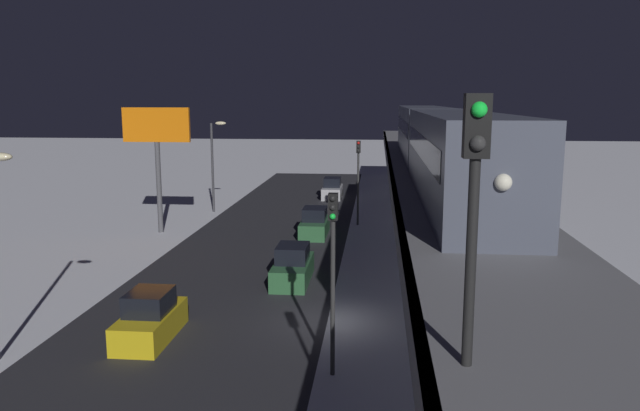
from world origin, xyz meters
The scene contains 13 objects.
ground_plane centered at (0.00, 0.00, 0.00)m, with size 240.00×240.00×0.00m, color white.
avenue_asphalt centered at (5.34, 0.00, 0.00)m, with size 11.00×105.25×0.01m, color #28282D.
elevated_railway centered at (-5.25, 0.00, 4.79)m, with size 5.00×105.25×5.55m.
subway_train centered at (-5.34, -8.88, 7.33)m, with size 2.94×36.87×3.40m.
rail_signal centered at (-3.58, 16.20, 8.27)m, with size 0.36×0.41×4.00m.
sedan_silver centered at (2.14, -33.45, 0.78)m, with size 1.91×4.39×1.97m.
sedan_green centered at (2.14, -16.80, 0.80)m, with size 1.80×4.49×1.97m.
sedan_green_2 centered at (2.14, -5.67, 0.80)m, with size 1.80×4.47×1.97m.
sedan_yellow centered at (6.74, 2.52, 0.80)m, with size 1.80×4.08×1.97m.
traffic_light_near centered at (-0.76, 5.08, 4.20)m, with size 0.32×0.44×6.40m.
traffic_light_mid centered at (-0.76, -20.71, 4.20)m, with size 0.32×0.44×6.40m.
commercial_billboard centered at (13.31, -16.77, 6.83)m, with size 4.80×0.36×8.90m.
street_lamp_far centered at (11.42, -25.00, 4.81)m, with size 1.35×0.44×7.65m.
Camera 1 is at (-2.21, 24.91, 9.47)m, focal length 34.18 mm.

